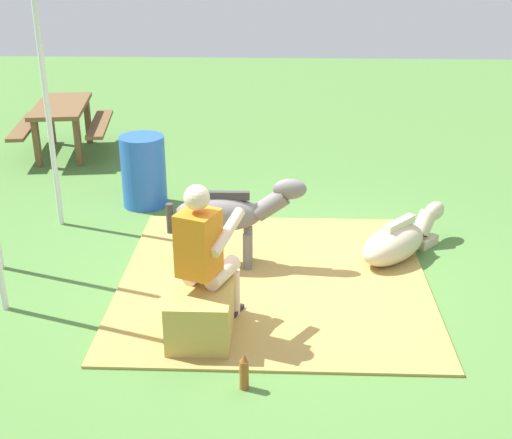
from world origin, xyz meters
name	(u,v)px	position (x,y,z in m)	size (l,w,h in m)	color
ground_plane	(284,282)	(0.00, 0.00, 0.00)	(24.00, 24.00, 0.00)	#4C7A38
hay_patch	(274,279)	(0.03, 0.09, 0.01)	(2.93, 2.89, 0.02)	#AD8C47
hay_bale	(200,316)	(-0.99, 0.67, 0.22)	(0.61, 0.50, 0.44)	tan
person_seated	(206,251)	(-0.83, 0.63, 0.72)	(0.72, 0.57, 1.32)	beige
pony_standing	(228,214)	(0.32, 0.55, 0.55)	(0.33, 1.35, 0.92)	slate
pony_lying	(399,240)	(0.57, -1.16, 0.19)	(1.17, 1.11, 0.42)	beige
soda_bottle	(244,372)	(-1.62, 0.29, 0.14)	(0.07, 0.07, 0.30)	brown
water_barrel	(144,171)	(1.90, 1.67, 0.43)	(0.53, 0.53, 0.86)	blue
tent_pole_right	(48,115)	(1.29, 2.52, 1.26)	(0.06, 0.06, 2.52)	silver
picnic_bench	(62,116)	(3.85, 3.23, 0.58)	(1.66, 1.49, 0.75)	brown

